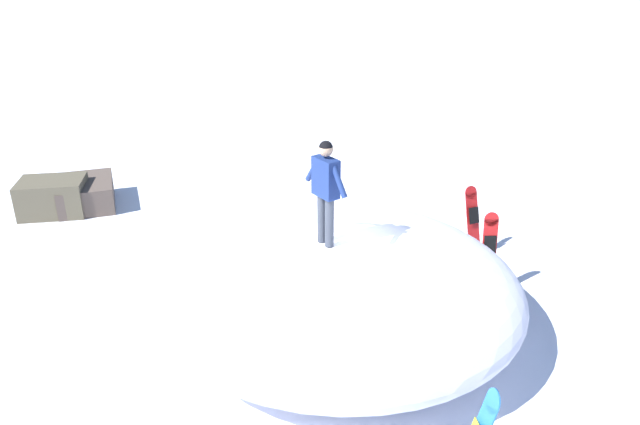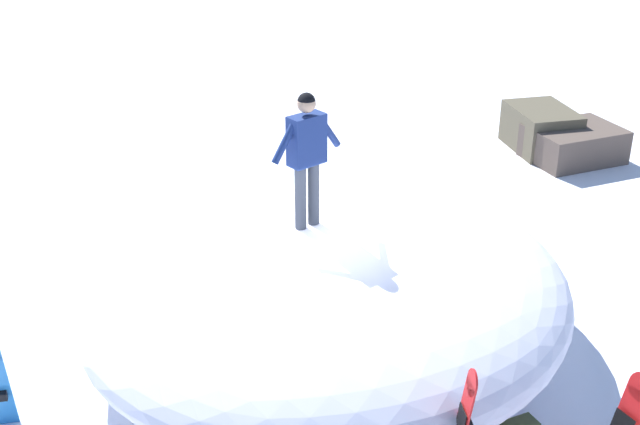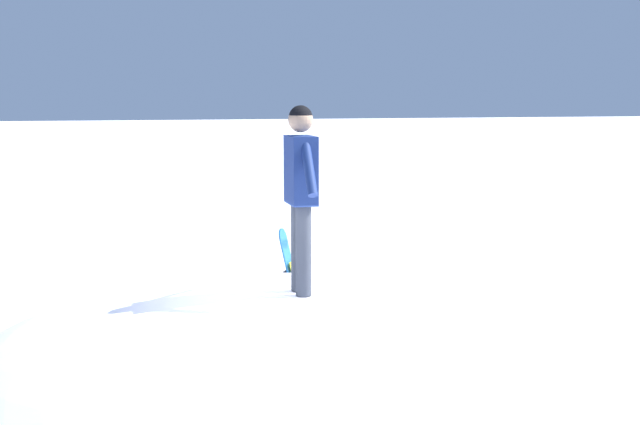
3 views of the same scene
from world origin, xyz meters
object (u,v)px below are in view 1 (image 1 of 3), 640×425
snowboarder_standing (326,184)px  snowboard_primary_upright (473,222)px  snowboard_secondary_upright (489,254)px  backpack_far (437,262)px  backpack_near (276,236)px

snowboarder_standing → snowboard_primary_upright: bearing=3.9°
snowboard_secondary_upright → backpack_far: snowboard_secondary_upright is taller
snowboard_secondary_upright → backpack_near: bearing=113.8°
snowboard_primary_upright → snowboarder_standing: bearing=-176.1°
backpack_near → backpack_far: 3.52m
backpack_near → backpack_far: bearing=-59.3°
snowboard_primary_upright → snowboard_secondary_upright: (-1.02, -1.16, 0.06)m
snowboarder_standing → backpack_far: bearing=4.9°
snowboarder_standing → snowboard_secondary_upright: size_ratio=1.03×
snowboard_secondary_upright → backpack_near: (-1.84, 4.17, -0.66)m
backpack_near → snowboard_secondary_upright: bearing=-66.2°
snowboarder_standing → backpack_near: bearing=68.5°
snowboard_primary_upright → backpack_near: snowboard_primary_upright is taller
snowboard_primary_upright → snowboard_secondary_upright: 1.54m
snowboarder_standing → backpack_near: snowboarder_standing is taller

